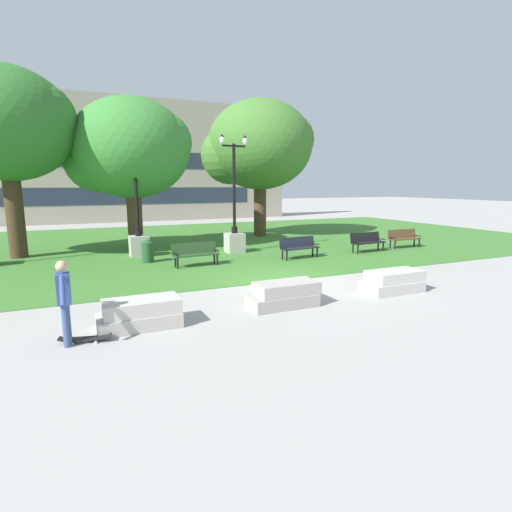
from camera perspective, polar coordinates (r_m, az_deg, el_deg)
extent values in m
plane|color=#A3A09B|center=(13.20, 3.74, -3.65)|extent=(140.00, 140.00, 0.00)
cube|color=#3D752D|center=(22.38, -8.32, 2.00)|extent=(40.00, 20.00, 0.02)
cube|color=#B2ADA3|center=(9.40, -16.34, -8.81)|extent=(1.80, 0.90, 0.32)
cube|color=#BBB6AB|center=(9.31, -16.03, -6.91)|extent=(1.66, 0.83, 0.32)
cube|color=#9E9991|center=(10.54, 3.73, -6.34)|extent=(1.80, 0.90, 0.32)
cube|color=#A6A098|center=(10.51, 4.36, -4.58)|extent=(1.66, 0.83, 0.32)
cube|color=#BCB7B2|center=(12.55, 18.82, -4.17)|extent=(1.80, 0.90, 0.32)
cube|color=beige|center=(12.54, 19.23, -2.70)|extent=(1.66, 0.83, 0.32)
cylinder|color=#384C7A|center=(8.93, -25.42, -8.59)|extent=(0.15, 0.15, 0.86)
cylinder|color=#384C7A|center=(8.74, -25.46, -9.00)|extent=(0.15, 0.15, 0.86)
cube|color=#334784|center=(8.64, -25.80, -4.19)|extent=(0.25, 0.40, 0.60)
cylinder|color=#334784|center=(8.99, -25.75, -3.32)|extent=(0.10, 0.33, 0.54)
cylinder|color=#334784|center=(8.26, -25.92, -4.47)|extent=(0.10, 0.33, 0.54)
sphere|color=tan|center=(8.55, -26.03, -1.33)|extent=(0.22, 0.22, 0.22)
cube|color=black|center=(8.93, -23.23, -10.76)|extent=(0.82, 0.38, 0.02)
cube|color=black|center=(8.84, -20.34, -10.65)|extent=(0.16, 0.22, 0.06)
cube|color=black|center=(9.04, -26.07, -10.60)|extent=(0.16, 0.22, 0.06)
cylinder|color=silver|center=(9.01, -21.66, -10.87)|extent=(0.06, 0.04, 0.06)
cylinder|color=silver|center=(8.81, -21.93, -11.37)|extent=(0.06, 0.04, 0.06)
cylinder|color=silver|center=(9.10, -24.43, -10.84)|extent=(0.06, 0.04, 0.06)
cylinder|color=silver|center=(8.90, -24.76, -11.34)|extent=(0.06, 0.04, 0.06)
cube|color=black|center=(19.47, 15.78, 1.84)|extent=(1.83, 0.58, 0.05)
cube|color=black|center=(19.62, 15.30, 2.61)|extent=(1.80, 0.27, 0.46)
cube|color=black|center=(18.88, 13.97, 2.04)|extent=(0.09, 0.40, 0.04)
cube|color=black|center=(20.05, 17.51, 2.33)|extent=(0.09, 0.40, 0.04)
cylinder|color=black|center=(18.84, 14.35, 0.93)|extent=(0.07, 0.07, 0.41)
cylinder|color=black|center=(19.96, 17.71, 1.27)|extent=(0.07, 0.07, 0.41)
cylinder|color=black|center=(19.07, 13.69, 1.06)|extent=(0.07, 0.07, 0.41)
cylinder|color=black|center=(20.18, 17.06, 1.39)|extent=(0.07, 0.07, 0.41)
cube|color=#284723|center=(15.64, -8.51, 0.15)|extent=(1.82, 0.54, 0.05)
cube|color=#284723|center=(15.84, -8.82, 1.11)|extent=(1.80, 0.22, 0.46)
cube|color=black|center=(15.38, -11.48, 0.34)|extent=(0.08, 0.40, 0.04)
cube|color=black|center=(15.91, -5.66, 0.82)|extent=(0.08, 0.40, 0.04)
cylinder|color=black|center=(15.30, -11.12, -1.04)|extent=(0.07, 0.07, 0.41)
cylinder|color=black|center=(15.81, -5.55, -0.53)|extent=(0.07, 0.07, 0.41)
cylinder|color=black|center=(15.60, -11.45, -0.83)|extent=(0.07, 0.07, 0.41)
cylinder|color=black|center=(16.10, -5.98, -0.34)|extent=(0.07, 0.07, 0.41)
cube|color=#1E232D|center=(17.21, 6.34, 1.12)|extent=(1.84, 0.62, 0.05)
cube|color=#1E232D|center=(17.38, 5.86, 1.98)|extent=(1.80, 0.30, 0.46)
cube|color=black|center=(16.71, 4.02, 1.30)|extent=(0.10, 0.40, 0.04)
cube|color=black|center=(17.70, 8.54, 1.71)|extent=(0.10, 0.40, 0.04)
cylinder|color=black|center=(16.66, 4.42, 0.04)|extent=(0.07, 0.07, 0.41)
cylinder|color=black|center=(17.60, 8.73, 0.50)|extent=(0.07, 0.07, 0.41)
cylinder|color=black|center=(16.92, 3.81, 0.20)|extent=(0.07, 0.07, 0.41)
cylinder|color=black|center=(17.85, 8.09, 0.65)|extent=(0.07, 0.07, 0.41)
cube|color=brown|center=(21.36, 20.53, 2.29)|extent=(1.80, 0.46, 0.05)
cube|color=brown|center=(21.51, 20.10, 2.98)|extent=(1.80, 0.14, 0.46)
cube|color=black|center=(20.76, 18.91, 2.51)|extent=(0.06, 0.40, 0.04)
cube|color=black|center=(21.95, 22.10, 2.70)|extent=(0.06, 0.40, 0.04)
cylinder|color=black|center=(20.72, 19.24, 1.49)|extent=(0.07, 0.07, 0.41)
cylinder|color=black|center=(21.86, 22.27, 1.73)|extent=(0.07, 0.07, 0.41)
cylinder|color=black|center=(20.95, 18.64, 1.62)|extent=(0.07, 0.07, 0.41)
cylinder|color=black|center=(22.08, 21.67, 1.84)|extent=(0.07, 0.07, 0.41)
cube|color=#ADA89E|center=(18.39, -16.35, 1.38)|extent=(0.80, 0.80, 0.90)
cylinder|color=black|center=(18.31, -16.45, 3.23)|extent=(0.28, 0.28, 0.30)
cylinder|color=black|center=(18.20, -16.76, 9.31)|extent=(0.14, 0.14, 4.18)
cube|color=black|center=(18.29, -17.09, 15.56)|extent=(1.10, 0.08, 0.08)
ellipsoid|color=white|center=(18.25, -18.91, 16.23)|extent=(0.22, 0.22, 0.36)
cone|color=black|center=(18.27, -18.95, 16.84)|extent=(0.20, 0.20, 0.13)
ellipsoid|color=white|center=(18.40, -15.36, 16.36)|extent=(0.22, 0.22, 0.36)
cone|color=black|center=(18.42, -15.39, 16.96)|extent=(0.20, 0.20, 0.13)
cube|color=#ADA89E|center=(18.69, -3.07, 1.91)|extent=(0.80, 0.80, 0.90)
cylinder|color=black|center=(18.61, -3.09, 3.74)|extent=(0.28, 0.28, 0.30)
cylinder|color=black|center=(18.50, -3.15, 9.50)|extent=(0.14, 0.14, 4.04)
cube|color=black|center=(18.58, -3.21, 15.43)|extent=(1.10, 0.08, 0.08)
ellipsoid|color=white|center=(18.41, -4.88, 16.21)|extent=(0.22, 0.22, 0.36)
cone|color=black|center=(18.43, -4.89, 16.81)|extent=(0.20, 0.20, 0.13)
ellipsoid|color=white|center=(18.80, -1.58, 16.11)|extent=(0.22, 0.22, 0.36)
cone|color=black|center=(18.83, -1.59, 16.71)|extent=(0.20, 0.20, 0.13)
cylinder|color=#4C3823|center=(24.60, 0.58, 7.26)|extent=(0.75, 0.75, 3.76)
ellipsoid|color=#42752D|center=(24.68, 0.59, 15.60)|extent=(6.21, 6.21, 5.28)
sphere|color=#42752D|center=(24.54, -3.77, 14.16)|extent=(3.41, 3.41, 3.41)
sphere|color=#42752D|center=(24.85, 4.61, 16.25)|extent=(3.10, 3.10, 3.10)
cylinder|color=#4C3823|center=(20.38, -16.94, 5.58)|extent=(0.72, 0.72, 3.31)
ellipsoid|color=#387F33|center=(20.40, -17.41, 14.49)|extent=(5.52, 5.52, 4.69)
sphere|color=#387F33|center=(20.78, -21.78, 12.63)|extent=(3.04, 3.04, 3.04)
sphere|color=#387F33|center=(20.11, -13.21, 15.54)|extent=(2.76, 2.76, 2.76)
cylinder|color=#42301E|center=(20.01, -31.23, 5.59)|extent=(0.71, 0.71, 4.09)
ellipsoid|color=#2D6B28|center=(20.13, -32.19, 15.69)|extent=(5.48, 5.48, 4.66)
sphere|color=#2D6B28|center=(19.51, -28.34, 17.06)|extent=(2.74, 2.74, 2.74)
cylinder|color=#234C28|center=(16.85, -15.22, 0.48)|extent=(0.48, 0.48, 0.80)
cone|color=#234C28|center=(16.78, -15.30, 2.10)|extent=(0.49, 0.49, 0.16)
cube|color=gray|center=(36.06, -18.88, 12.83)|extent=(30.15, 1.00, 10.31)
cube|color=#232D3D|center=(35.50, -18.52, 8.12)|extent=(22.61, 0.03, 1.40)
cube|color=#232D3D|center=(35.55, -18.80, 12.95)|extent=(22.61, 0.03, 1.40)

